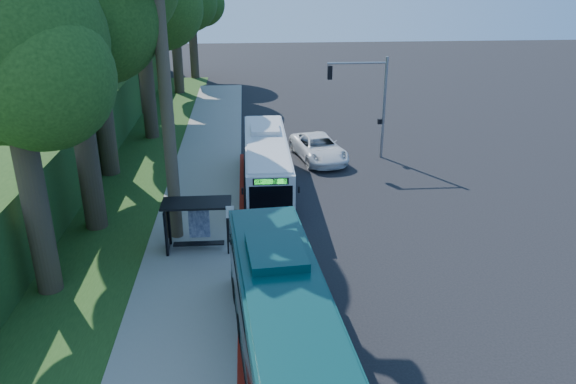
{
  "coord_description": "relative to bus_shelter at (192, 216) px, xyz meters",
  "views": [
    {
      "loc": [
        -4.55,
        -26.96,
        12.87
      ],
      "look_at": [
        -2.45,
        1.0,
        1.26
      ],
      "focal_mm": 35.0,
      "sensor_mm": 36.0,
      "label": 1
    }
  ],
  "objects": [
    {
      "name": "stop_sign_pole",
      "position": [
        1.86,
        -2.14,
        0.28
      ],
      "size": [
        0.35,
        0.06,
        3.17
      ],
      "color": "gray",
      "rests_on": "ground"
    },
    {
      "name": "tree_0",
      "position": [
        -5.14,
        2.84,
        9.4
      ],
      "size": [
        8.4,
        8.0,
        15.7
      ],
      "color": "#382B1E",
      "rests_on": "ground"
    },
    {
      "name": "sidewalk",
      "position": [
        -0.04,
        2.86,
        -1.75
      ],
      "size": [
        4.5,
        70.0,
        0.12
      ],
      "primitive_type": "cube",
      "color": "gray",
      "rests_on": "ground"
    },
    {
      "name": "teal_bus",
      "position": [
        3.73,
        -9.21,
        0.06
      ],
      "size": [
        3.84,
        13.04,
        3.83
      ],
      "rotation": [
        0.0,
        0.0,
        0.09
      ],
      "color": "#0A3737",
      "rests_on": "ground"
    },
    {
      "name": "pickup",
      "position": [
        7.6,
        12.7,
        -0.97
      ],
      "size": [
        3.96,
        6.48,
        1.68
      ],
      "primitive_type": "imported",
      "rotation": [
        0.0,
        0.0,
        0.21
      ],
      "color": "white",
      "rests_on": "ground"
    },
    {
      "name": "grass_verge",
      "position": [
        -5.74,
        7.86,
        -1.78
      ],
      "size": [
        8.0,
        70.0,
        0.06
      ],
      "primitive_type": "cube",
      "color": "#234719",
      "rests_on": "ground"
    },
    {
      "name": "white_bus",
      "position": [
        3.78,
        7.35,
        -0.11
      ],
      "size": [
        2.52,
        11.63,
        3.47
      ],
      "rotation": [
        0.0,
        0.0,
        -0.0
      ],
      "color": "silver",
      "rests_on": "ground"
    },
    {
      "name": "ground",
      "position": [
        7.26,
        2.86,
        -1.81
      ],
      "size": [
        140.0,
        140.0,
        0.0
      ],
      "primitive_type": "plane",
      "color": "black",
      "rests_on": "ground"
    },
    {
      "name": "tree_6",
      "position": [
        -5.65,
        -3.16,
        7.9
      ],
      "size": [
        7.56,
        7.2,
        13.74
      ],
      "color": "#382B1E",
      "rests_on": "ground"
    },
    {
      "name": "red_curb",
      "position": [
        2.26,
        -1.14,
        -1.74
      ],
      "size": [
        0.25,
        30.0,
        0.13
      ],
      "primitive_type": "cube",
      "color": "maroon",
      "rests_on": "ground"
    },
    {
      "name": "bus_shelter",
      "position": [
        0.0,
        0.0,
        0.0
      ],
      "size": [
        3.2,
        1.51,
        2.55
      ],
      "color": "black",
      "rests_on": "ground"
    },
    {
      "name": "traffic_signal_pole",
      "position": [
        11.04,
        12.86,
        2.62
      ],
      "size": [
        4.1,
        0.3,
        7.0
      ],
      "color": "gray",
      "rests_on": "ground"
    }
  ]
}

